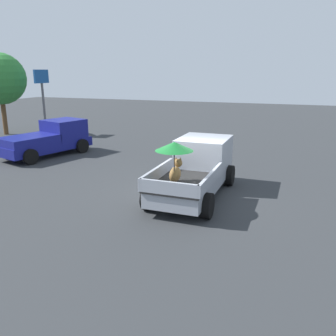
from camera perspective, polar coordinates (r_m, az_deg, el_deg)
name	(u,v)px	position (r m, az deg, el deg)	size (l,w,h in m)	color
ground_plane	(193,196)	(12.96, 4.00, -4.49)	(80.00, 80.00, 0.00)	#2D3033
pickup_truck_main	(196,167)	(13.06, 4.57, 0.10)	(5.06, 2.27, 2.26)	black
pickup_truck_red	(49,139)	(20.08, -18.45, 4.44)	(5.11, 3.18, 1.80)	black
motel_sign	(42,89)	(26.54, -19.47, 11.83)	(1.40, 0.16, 4.47)	#59595B
tree_by_lot	(0,79)	(27.78, -25.32, 12.77)	(3.52, 3.52, 5.63)	brown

